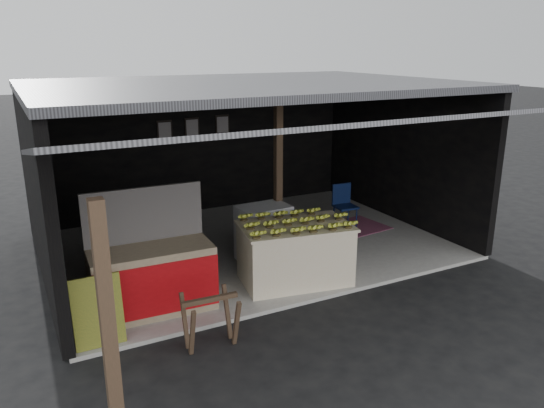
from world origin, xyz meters
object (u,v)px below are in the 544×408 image
white_crate (264,233)px  water_barrel (323,251)px  sawhorse (210,316)px  banana_table (295,253)px  neighbor_stall (152,276)px  plastic_chair (343,202)px

white_crate → water_barrel: bearing=-42.0°
sawhorse → water_barrel: size_ratio=1.56×
sawhorse → banana_table: bearing=33.9°
neighbor_stall → sawhorse: 1.25m
neighbor_stall → plastic_chair: neighbor_stall is taller
white_crate → sawhorse: white_crate is taller
water_barrel → sawhorse: bearing=-150.4°
banana_table → sawhorse: banana_table is taller
sawhorse → water_barrel: 2.98m
sawhorse → neighbor_stall: bearing=111.3°
sawhorse → water_barrel: sawhorse is taller
banana_table → plastic_chair: bearing=50.0°
banana_table → white_crate: (-0.04, 1.02, 0.01)m
water_barrel → neighbor_stall: bearing=-174.4°
banana_table → sawhorse: bearing=-139.1°
water_barrel → plastic_chair: size_ratio=0.52×
neighbor_stall → water_barrel: 3.01m
white_crate → water_barrel: (0.80, -0.65, -0.25)m
banana_table → water_barrel: banana_table is taller
white_crate → water_barrel: 1.06m
banana_table → water_barrel: (0.76, 0.37, -0.24)m
neighbor_stall → plastic_chair: 4.76m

